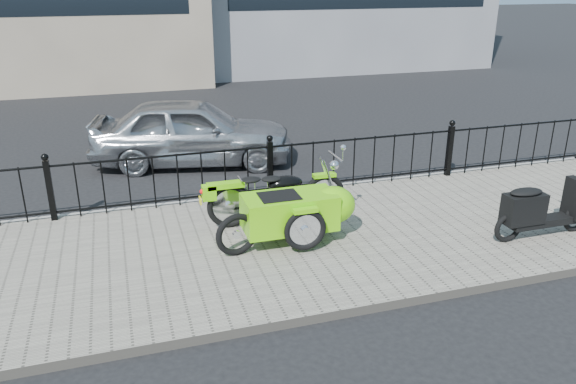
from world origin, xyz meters
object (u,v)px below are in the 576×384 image
object	(u,v)px
motorcycle_sidecar	(298,206)
spare_tire	(237,235)
sedan_car	(192,131)
scooter	(539,210)

from	to	relation	value
motorcycle_sidecar	spare_tire	bearing A→B (deg)	-162.57
spare_tire	sedan_car	distance (m)	4.54
spare_tire	sedan_car	xyz separation A→B (m)	(0.08, 4.53, 0.27)
motorcycle_sidecar	spare_tire	size ratio (longest dim) A/B	3.76
sedan_car	motorcycle_sidecar	bearing A→B (deg)	-155.84
motorcycle_sidecar	scooter	bearing A→B (deg)	-17.86
motorcycle_sidecar	scooter	distance (m)	3.44
scooter	sedan_car	size ratio (longest dim) A/B	0.40
motorcycle_sidecar	scooter	xyz separation A→B (m)	(3.27, -1.05, -0.05)
spare_tire	sedan_car	size ratio (longest dim) A/B	0.15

